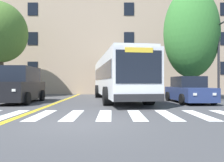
{
  "coord_description": "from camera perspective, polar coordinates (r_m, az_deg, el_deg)",
  "views": [
    {
      "loc": [
        1.01,
        -7.02,
        1.34
      ],
      "look_at": [
        1.06,
        8.39,
        1.42
      ],
      "focal_mm": 35.0,
      "sensor_mm": 36.0,
      "label": 1
    }
  ],
  "objects": [
    {
      "name": "lane_line_yellow_outer",
      "position": [
        23.18,
        -8.92,
        -3.61
      ],
      "size": [
        0.12,
        36.0,
        0.01
      ],
      "primitive_type": "cube",
      "color": "gold",
      "rests_on": "ground"
    },
    {
      "name": "building_facade",
      "position": [
        27.49,
        -7.36,
        8.97
      ],
      "size": [
        39.43,
        6.45,
        11.52
      ],
      "color": "tan",
      "rests_on": "ground"
    },
    {
      "name": "street_tree_curbside_large",
      "position": [
        18.46,
        19.77,
        11.68
      ],
      "size": [
        5.32,
        5.19,
        8.72
      ],
      "color": "brown",
      "rests_on": "ground"
    },
    {
      "name": "car_black_near_lane",
      "position": [
        15.44,
        -22.9,
        -1.15
      ],
      "size": [
        2.27,
        4.94,
        2.34
      ],
      "color": "black",
      "rests_on": "ground"
    },
    {
      "name": "crosswalk",
      "position": [
        9.11,
        -10.28,
        -8.73
      ],
      "size": [
        16.0,
        3.0,
        0.01
      ],
      "color": "white",
      "rests_on": "ground"
    },
    {
      "name": "ground_plane",
      "position": [
        7.22,
        -8.38,
        -11.0
      ],
      "size": [
        120.0,
        120.0,
        0.0
      ],
      "primitive_type": "plane",
      "color": "#424244"
    },
    {
      "name": "city_bus",
      "position": [
        16.4,
        1.33,
        1.27
      ],
      "size": [
        4.23,
        12.39,
        3.26
      ],
      "color": "white",
      "rests_on": "ground"
    },
    {
      "name": "lane_line_yellow_inner",
      "position": [
        23.21,
        -9.31,
        -3.6
      ],
      "size": [
        0.12,
        36.0,
        0.01
      ],
      "primitive_type": "cube",
      "color": "gold",
      "rests_on": "ground"
    },
    {
      "name": "car_navy_far_lane",
      "position": [
        15.12,
        19.19,
        -2.41
      ],
      "size": [
        2.27,
        4.5,
        1.71
      ],
      "color": "navy",
      "rests_on": "ground"
    }
  ]
}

